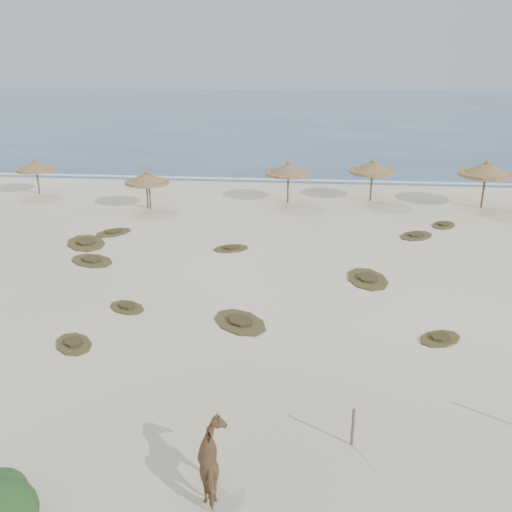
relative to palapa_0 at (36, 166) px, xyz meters
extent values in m
plane|color=white|center=(17.14, -19.91, -1.95)|extent=(160.00, 160.00, 0.00)
cube|color=navy|center=(17.14, 55.09, -1.94)|extent=(200.00, 100.00, 0.01)
cube|color=silver|center=(17.14, 6.09, -1.94)|extent=(70.00, 0.60, 0.01)
cylinder|color=brown|center=(0.00, 0.00, -1.01)|extent=(0.11, 0.11, 1.88)
cylinder|color=#997545|center=(0.00, 0.00, -0.23)|extent=(3.01, 3.01, 0.16)
cone|color=#997545|center=(0.00, 0.00, 0.06)|extent=(2.91, 2.91, 0.67)
cone|color=#997545|center=(0.00, 0.00, 0.46)|extent=(0.32, 0.32, 0.20)
cylinder|color=brown|center=(8.45, -2.92, -1.03)|extent=(0.10, 0.10, 1.83)
cylinder|color=#997545|center=(8.45, -2.92, -0.27)|extent=(3.28, 3.28, 0.16)
cone|color=#997545|center=(8.45, -2.92, 0.02)|extent=(3.17, 3.17, 0.65)
cone|color=#997545|center=(8.45, -2.92, 0.41)|extent=(0.31, 0.31, 0.19)
cylinder|color=brown|center=(8.61, -2.89, -1.05)|extent=(0.10, 0.10, 1.79)
cylinder|color=#997545|center=(8.61, -2.89, -0.31)|extent=(3.05, 3.05, 0.15)
cone|color=#997545|center=(8.61, -2.89, -0.03)|extent=(2.95, 2.95, 0.64)
cone|color=#997545|center=(8.61, -2.89, 0.36)|extent=(0.31, 0.31, 0.19)
cylinder|color=brown|center=(17.10, -0.57, -0.91)|extent=(0.12, 0.12, 2.08)
cylinder|color=#997545|center=(17.10, -0.57, -0.05)|extent=(3.30, 3.30, 0.18)
cone|color=#997545|center=(17.10, -0.57, 0.28)|extent=(3.19, 3.19, 0.74)
cone|color=#997545|center=(17.10, -0.57, 0.72)|extent=(0.36, 0.36, 0.22)
cylinder|color=brown|center=(22.50, 0.39, -0.89)|extent=(0.12, 0.12, 2.11)
cylinder|color=#997545|center=(22.50, 0.39, -0.02)|extent=(3.92, 3.92, 0.18)
cone|color=#997545|center=(22.50, 0.39, 0.31)|extent=(3.79, 3.79, 0.75)
cone|color=#997545|center=(22.50, 0.39, 0.76)|extent=(0.36, 0.36, 0.22)
cylinder|color=brown|center=(29.30, -0.68, -0.79)|extent=(0.13, 0.13, 2.31)
cylinder|color=#997545|center=(29.30, -0.68, 0.17)|extent=(4.25, 4.25, 0.20)
cone|color=#997545|center=(29.30, -0.68, 0.53)|extent=(4.11, 4.11, 0.83)
cone|color=#997545|center=(29.30, -0.68, 1.02)|extent=(0.40, 0.40, 0.24)
imported|color=olive|center=(16.63, -26.34, -1.23)|extent=(1.21, 1.85, 1.44)
cylinder|color=#6B5E50|center=(19.81, -24.54, -1.42)|extent=(0.08, 0.08, 1.06)
camera|label=1|loc=(18.56, -36.64, 7.52)|focal=40.00mm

